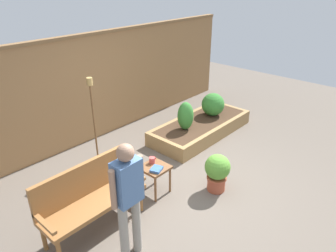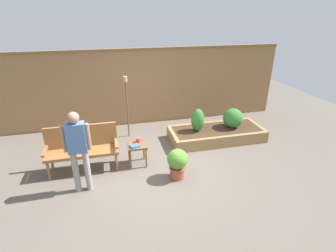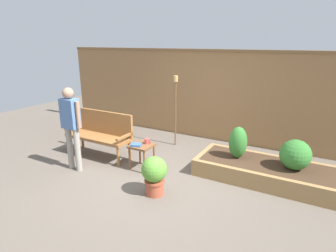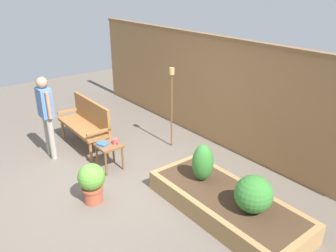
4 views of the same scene
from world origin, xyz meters
The scene contains 12 objects.
ground_plane centered at (0.00, 0.00, 0.00)m, with size 14.00×14.00×0.00m, color #60564C.
fence_back centered at (0.00, 2.60, 1.09)m, with size 8.40×0.14×2.16m.
garden_bench centered at (-1.49, 0.45, 0.54)m, with size 1.44×0.48×0.94m.
side_table centered at (-0.38, 0.32, 0.40)m, with size 0.40×0.40×0.48m.
cup_on_table centered at (-0.33, 0.42, 0.53)m, with size 0.13×0.10×0.10m.
book_on_table centered at (-0.44, 0.23, 0.50)m, with size 0.18×0.15×0.04m, color #38609E.
potted_boxwood centered at (0.32, -0.36, 0.36)m, with size 0.41×0.41×0.63m.
raised_planter_bed centered at (1.76, 1.02, 0.15)m, with size 2.40×1.00×0.30m.
shrub_near_bench centered at (1.23, 1.03, 0.59)m, with size 0.32×0.32×0.58m.
shrub_far_corner centered at (2.19, 1.03, 0.55)m, with size 0.50×0.50×0.50m.
tiki_torch centered at (-0.43, 1.75, 1.11)m, with size 0.10×0.10×1.61m.
person_by_bench centered at (-1.47, -0.33, 0.93)m, with size 0.47×0.20×1.56m.
Camera 2 is at (-0.86, -4.48, 3.07)m, focal length 27.39 mm.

